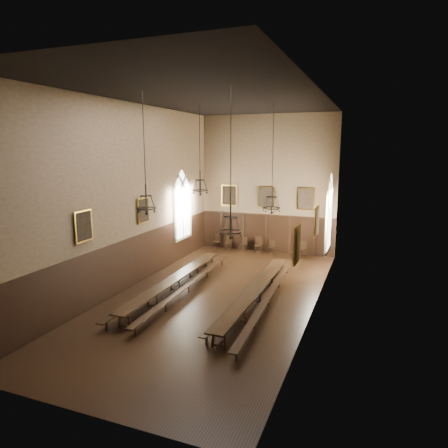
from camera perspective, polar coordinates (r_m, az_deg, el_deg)
The scene contains 32 objects.
floor at distance 18.98m, azimuth -1.24°, elevation -10.37°, with size 9.00×18.00×0.02m, color black.
ceiling at distance 17.84m, azimuth -1.36°, elevation 17.78°, with size 9.00×18.00×0.02m, color black.
wall_back at distance 26.37m, azimuth 6.17°, elevation 5.62°, with size 9.00×0.02×9.00m, color #846B51.
wall_front at distance 10.24m, azimuth -20.79°, elevation -3.06°, with size 9.00×0.02×9.00m, color #846B51.
wall_left at distance 19.99m, azimuth -13.37°, elevation 3.78°, with size 0.02×18.00×9.00m, color #846B51.
wall_right at distance 16.69m, azimuth 13.20°, elevation 2.46°, with size 0.02×18.00×9.00m, color #846B51.
wainscot_panelling at distance 18.56m, azimuth -1.26°, elevation -6.73°, with size 9.00×18.00×2.50m, color black, non-canonical shape.
table_left at distance 19.59m, azimuth -6.93°, elevation -8.57°, with size 0.80×9.57×0.75m.
table_right at distance 18.12m, azimuth 4.50°, elevation -10.12°, with size 0.71×9.81×0.77m.
bench_left_outer at distance 19.99m, azimuth -8.31°, elevation -8.42°, with size 0.60×10.48×0.47m.
bench_left_inner at distance 19.46m, azimuth -5.05°, elevation -8.88°, with size 0.68×10.52×0.47m.
bench_right_inner at distance 18.65m, azimuth 3.07°, elevation -9.78°, with size 0.45×10.12×0.46m.
bench_right_outer at distance 17.97m, azimuth 6.37°, elevation -10.59°, with size 0.80×10.72×0.48m.
chair_0 at distance 27.75m, azimuth -1.09°, elevation -2.88°, with size 0.53×0.53×0.97m.
chair_1 at distance 27.38m, azimuth 0.67°, elevation -3.08°, with size 0.51×0.51×0.95m.
chair_2 at distance 26.97m, azimuth 2.81°, elevation -3.31°, with size 0.50×0.50×0.94m.
chair_3 at distance 26.69m, azimuth 4.92°, elevation -3.42°, with size 0.53×0.53×1.04m.
chair_4 at distance 26.44m, azimuth 6.75°, elevation -3.69°, with size 0.47×0.47×0.90m.
chair_6 at distance 26.08m, azimuth 11.15°, elevation -3.97°, with size 0.51×0.51×0.97m.
chandelier_back_left at distance 21.01m, azimuth -3.43°, elevation 5.63°, with size 0.84×0.84×4.49m.
chandelier_back_right at distance 19.65m, azimuth 6.84°, elevation 3.28°, with size 0.85×0.85×5.20m.
chandelier_front_left at distance 16.12m, azimuth -11.07°, elevation 3.41°, with size 0.77×0.77×4.66m.
chandelier_front_right at distance 14.66m, azimuth 0.95°, elevation 0.29°, with size 0.84×0.84×5.35m.
portrait_back_0 at distance 27.10m, azimuth 0.74°, elevation 4.12°, with size 1.10×0.12×1.40m.
portrait_back_1 at distance 26.32m, azimuth 6.07°, elevation 3.86°, with size 1.10×0.12×1.40m.
portrait_back_2 at distance 25.78m, azimuth 11.66°, elevation 3.56°, with size 1.10×0.12×1.40m.
portrait_left_0 at distance 20.86m, azimuth -11.44°, elevation 1.91°, with size 0.12×1.00×1.30m.
portrait_left_1 at distance 17.28m, azimuth -19.42°, elevation -0.28°, with size 0.12×1.00×1.30m.
portrait_right_0 at distance 17.81m, azimuth 13.12°, elevation 0.36°, with size 0.12×1.00×1.30m.
portrait_right_1 at distance 13.46m, azimuth 10.43°, elevation -2.85°, with size 0.12×1.00×1.30m.
window_right at distance 22.27m, azimuth 14.84°, elevation 1.53°, with size 0.20×2.20×4.60m, color white, non-canonical shape.
window_left at distance 24.79m, azimuth -5.96°, elevation 2.74°, with size 0.20×2.20×4.60m, color white, non-canonical shape.
Camera 1 is at (6.71, -16.38, 6.81)m, focal length 32.00 mm.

